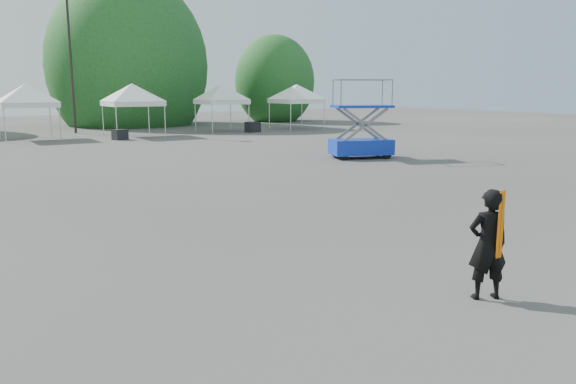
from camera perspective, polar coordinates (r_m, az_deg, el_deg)
ground at (r=10.33m, az=1.38°, el=-6.64°), size 120.00×120.00×0.00m
light_pole_east at (r=41.14m, az=-21.25°, el=13.27°), size 0.60×0.25×9.80m
tree_mid_e at (r=49.39m, az=-15.93°, el=12.21°), size 5.12×5.12×7.79m
tree_far_e at (r=52.91m, az=-1.36°, el=11.14°), size 3.84×3.84×5.84m
tent_e at (r=36.90m, az=-25.07°, el=9.57°), size 4.43×4.43×3.88m
tent_f at (r=37.24m, az=-15.57°, el=10.16°), size 4.58×4.58×3.88m
tent_g at (r=40.41m, az=-6.79°, el=10.46°), size 4.28×4.28×3.88m
tent_h at (r=42.58m, az=0.87°, el=10.53°), size 4.50×4.50×3.88m
man at (r=8.64m, az=19.65°, el=-5.03°), size 0.71×0.60×1.64m
scissor_lift at (r=24.90m, az=7.50°, el=7.38°), size 2.93×2.13×3.41m
crate_mid at (r=35.09m, az=-16.70°, el=5.60°), size 0.94×0.83×0.62m
crate_east at (r=39.64m, az=-3.60°, el=6.61°), size 1.06×0.91×0.71m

